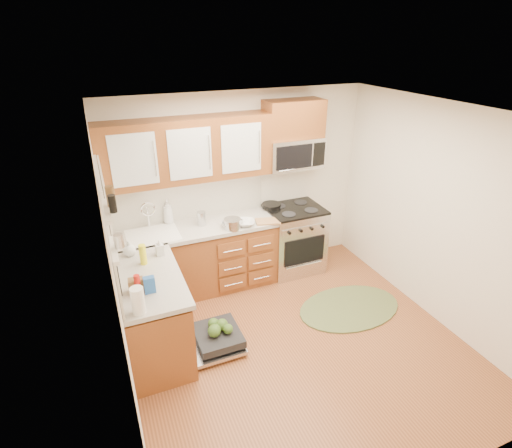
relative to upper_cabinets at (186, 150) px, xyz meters
name	(u,v)px	position (x,y,z in m)	size (l,w,h in m)	color
floor	(297,343)	(0.73, -1.57, -1.88)	(3.50, 3.50, 0.00)	brown
ceiling	(310,115)	(0.73, -1.57, 0.62)	(3.50, 3.50, 0.00)	white
wall_back	(240,187)	(0.73, 0.18, -0.62)	(3.50, 0.04, 2.50)	silver
wall_front	(438,372)	(0.73, -3.33, -0.62)	(3.50, 0.04, 2.50)	silver
wall_left	(116,284)	(-1.02, -1.57, -0.62)	(0.04, 3.50, 2.50)	silver
wall_right	(439,216)	(2.48, -1.57, -0.62)	(0.04, 3.50, 2.50)	silver
base_cabinet_back	(197,261)	(0.00, -0.12, -1.45)	(2.05, 0.60, 0.85)	brown
base_cabinet_left	(153,317)	(-0.72, -1.05, -1.45)	(0.60, 1.25, 0.85)	brown
countertop_back	(195,229)	(0.00, -0.14, -0.97)	(2.07, 0.64, 0.05)	#B6B2A7
countertop_left	(149,279)	(-0.71, -1.05, -0.97)	(0.64, 1.27, 0.05)	#B6B2A7
backsplash_back	(187,198)	(0.00, 0.16, -0.67)	(2.05, 0.02, 0.57)	beige
backsplash_left	(113,258)	(-1.01, -1.05, -0.67)	(0.02, 1.25, 0.57)	beige
upper_cabinets	(186,150)	(0.00, 0.00, 0.00)	(2.05, 0.35, 0.75)	brown
cabinet_over_mw	(294,119)	(1.41, 0.00, 0.26)	(0.76, 0.35, 0.47)	brown
range	(293,239)	(1.41, -0.15, -1.40)	(0.76, 0.64, 0.95)	silver
microwave	(293,153)	(1.41, -0.02, -0.18)	(0.76, 0.38, 0.40)	silver
sink	(154,244)	(-0.52, -0.16, -1.07)	(0.62, 0.50, 0.26)	white
dishwasher	(214,339)	(-0.13, -1.27, -1.77)	(0.70, 0.60, 0.20)	silver
window	(108,227)	(-1.01, -1.07, -0.32)	(0.03, 1.05, 1.05)	white
window_blind	(104,192)	(-0.98, -1.07, 0.00)	(0.02, 0.96, 0.40)	white
shelf_upper	(107,211)	(-0.99, -1.92, 0.17)	(0.04, 0.40, 0.03)	white
shelf_lower	(114,250)	(-0.99, -1.92, -0.12)	(0.04, 0.40, 0.03)	white
rug	(349,308)	(1.62, -1.28, -1.86)	(1.33, 0.87, 0.02)	#515F36
skillet	(271,205)	(1.12, 0.02, -0.90)	(0.26, 0.26, 0.05)	black
stock_pot	(232,224)	(0.42, -0.35, -0.89)	(0.21, 0.21, 0.13)	silver
cutting_board	(268,221)	(0.91, -0.35, -0.94)	(0.31, 0.20, 0.02)	#A5794B
canister	(201,219)	(0.10, -0.11, -0.86)	(0.11, 0.11, 0.18)	silver
paper_towel_roll	(138,301)	(-0.88, -1.59, -0.82)	(0.12, 0.12, 0.25)	white
mustard_bottle	(143,254)	(-0.72, -0.78, -0.84)	(0.07, 0.07, 0.22)	yellow
red_bottle	(138,285)	(-0.84, -1.32, -0.85)	(0.06, 0.06, 0.21)	red
wooden_box	(136,285)	(-0.85, -1.27, -0.88)	(0.14, 0.10, 0.14)	brown
blue_carton	(149,285)	(-0.74, -1.33, -0.87)	(0.10, 0.06, 0.17)	#2458AA
bowl_a	(245,223)	(0.60, -0.32, -0.92)	(0.25, 0.25, 0.06)	#999999
bowl_b	(232,225)	(0.43, -0.32, -0.91)	(0.25, 0.25, 0.08)	#999999
cup	(239,223)	(0.52, -0.32, -0.91)	(0.11, 0.11, 0.09)	#999999
soap_bottle_a	(168,212)	(-0.27, 0.10, -0.79)	(0.12, 0.12, 0.32)	#999999
soap_bottle_b	(159,247)	(-0.52, -0.66, -0.85)	(0.09, 0.09, 0.19)	#999999
soap_bottle_c	(129,248)	(-0.83, -0.55, -0.86)	(0.14, 0.14, 0.18)	#999999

